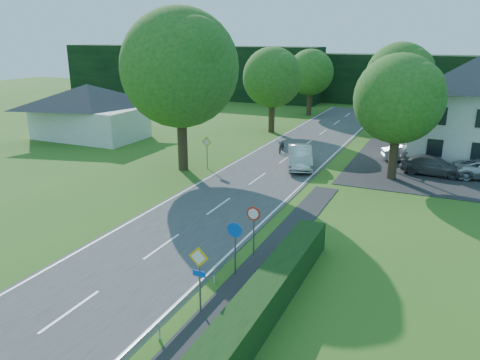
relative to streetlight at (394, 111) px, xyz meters
The scene contains 25 objects.
road 13.59m from the streetlight, 128.88° to the right, with size 7.00×80.00×0.04m, color #38383A.
parking_pad 6.65m from the streetlight, 37.30° to the left, with size 14.00×16.00×0.04m, color #252528.
line_edge_left 15.73m from the streetlight, 138.52° to the right, with size 0.12×80.00×0.01m, color white.
line_edge_right 11.95m from the streetlight, 115.70° to the right, with size 0.12×80.00×0.01m, color white.
line_centre 13.58m from the streetlight, 128.88° to the right, with size 0.12×80.00×0.01m, color white, non-canonical shape.
tree_main 15.35m from the streetlight, 156.89° to the right, with size 9.40×9.40×11.64m, color #195118, non-canonical shape.
tree_left_far 16.45m from the streetlight, 142.56° to the left, with size 7.00×7.00×8.58m, color #195118, non-canonical shape.
tree_right_far 12.05m from the streetlight, 95.06° to the left, with size 7.40×7.40×9.09m, color #195118, non-canonical shape.
tree_left_back 25.34m from the streetlight, 119.73° to the left, with size 6.60×6.60×8.07m, color #195118, non-canonical shape.
tree_right_back 20.12m from the streetlight, 95.89° to the left, with size 6.20×6.20×7.56m, color #195118, non-canonical shape.
tree_right_mid 2.05m from the streetlight, 77.66° to the right, with size 7.00×7.00×8.58m, color #195118, non-canonical shape.
treeline_left 48.22m from the streetlight, 138.42° to the left, with size 44.00×6.00×8.00m, color black.
treeline_right 36.01m from the streetlight, 90.10° to the left, with size 30.00×5.00×7.00m, color black.
bungalow_left 28.12m from the streetlight, behind, with size 11.00×6.50×5.20m.
streetlight is the anchor object (origin of this frame).
sign_priority_right 22.50m from the streetlight, 99.70° to the right, with size 0.78×0.09×2.59m.
sign_roundabout 19.59m from the streetlight, 101.19° to the right, with size 0.64×0.08×2.37m.
sign_speed_limit 17.64m from the streetlight, 102.46° to the right, with size 0.64×0.11×2.37m.
sign_priority_left 13.80m from the streetlight, 158.22° to the right, with size 0.78×0.09×2.44m.
moving_car 7.49m from the streetlight, 162.69° to the right, with size 1.74×4.99×1.64m, color #BBBBC0.
motorcycle 10.16m from the streetlight, 167.21° to the left, with size 0.70×2.00×1.05m, color black.
parked_car_red 5.23m from the streetlight, 55.46° to the left, with size 1.60×3.97×1.35m, color maroon.
parked_car_silver_a 5.10m from the streetlight, 73.33° to the left, with size 1.38×3.96×1.31m, color silver.
parked_car_grey 4.84m from the streetlight, ahead, with size 1.84×4.53×1.32m, color #515157.
parasol 6.81m from the streetlight, 57.52° to the left, with size 2.35×2.40×2.16m, color #B9270E.
Camera 1 is at (11.74, -4.97, 9.66)m, focal length 35.00 mm.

